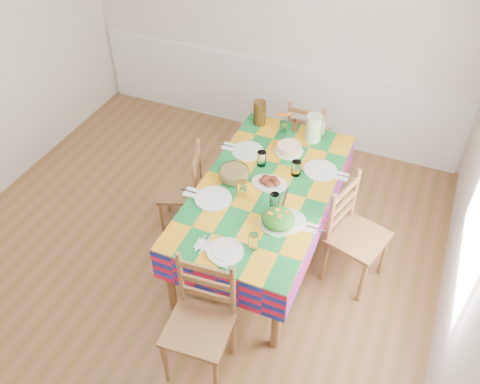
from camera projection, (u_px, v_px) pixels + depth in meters
name	position (u px, v px, depth m)	size (l,w,h in m)	color
room	(160.00, 156.00, 3.74)	(4.58, 5.08, 2.78)	brown
wainscot	(272.00, 95.00, 6.02)	(4.41, 0.06, 0.92)	white
dining_table	(265.00, 194.00, 4.39)	(1.09, 2.03, 0.79)	brown
setting_near_head	(235.00, 247.00, 3.78)	(0.45, 0.30, 0.13)	silver
setting_left_near	(223.00, 195.00, 4.21)	(0.56, 0.34, 0.15)	silver
setting_left_far	(252.00, 153.00, 4.63)	(0.54, 0.32, 0.14)	silver
setting_right_near	(284.00, 213.00, 4.05)	(0.51, 0.29, 0.13)	silver
setting_right_far	(312.00, 170.00, 4.45)	(0.56, 0.32, 0.14)	silver
meat_platter	(270.00, 182.00, 4.34)	(0.32, 0.23, 0.06)	silver
salad_platter	(278.00, 219.00, 3.97)	(0.30, 0.30, 0.13)	silver
pasta_bowl	(234.00, 174.00, 4.39)	(0.26, 0.26, 0.09)	white
cake	(289.00, 149.00, 4.68)	(0.26, 0.26, 0.07)	silver
serving_utensils	(280.00, 201.00, 4.20)	(0.16, 0.35, 0.01)	black
flower_vase	(283.00, 124.00, 4.87)	(0.14, 0.12, 0.22)	white
hot_sauce	(295.00, 125.00, 4.90)	(0.03, 0.03, 0.14)	red
green_pitcher	(314.00, 128.00, 4.75)	(0.15, 0.15, 0.26)	#A3CE91
tea_pitcher	(260.00, 113.00, 4.96)	(0.12, 0.12, 0.25)	#32200B
name_card	(222.00, 266.00, 3.67)	(0.08, 0.03, 0.02)	silver
chair_near	(201.00, 323.00, 3.65)	(0.49, 0.47, 1.04)	brown
chair_far	(307.00, 137.00, 5.43)	(0.42, 0.40, 0.94)	brown
chair_left	(185.00, 190.00, 4.80)	(0.51, 0.52, 0.93)	brown
chair_right	(354.00, 235.00, 4.30)	(0.54, 0.56, 1.03)	brown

